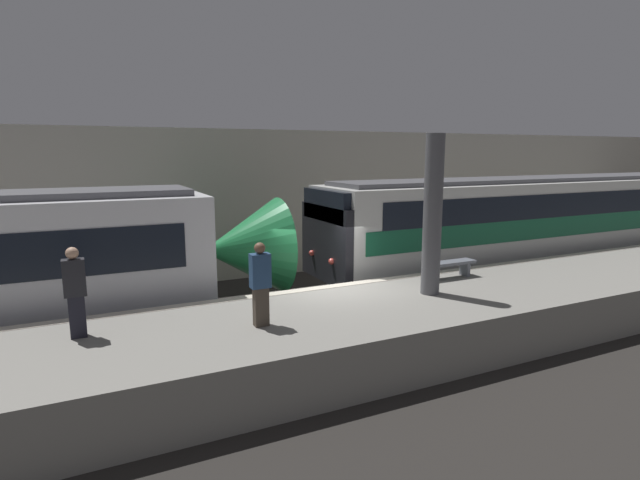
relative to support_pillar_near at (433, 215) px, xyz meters
The scene contains 8 objects.
ground_plane 3.90m from the support_pillar_near, 134.81° to the left, with size 120.00×120.00×0.00m, color #282623.
platform 3.01m from the support_pillar_near, behind, with size 40.00×3.82×1.16m.
station_rear_barrier 7.96m from the support_pillar_near, 102.50° to the left, with size 50.00×0.15×5.30m.
support_pillar_near is the anchor object (origin of this frame).
train_boxy 9.07m from the support_pillar_near, 25.36° to the left, with size 18.34×3.02×3.60m.
person_waiting 4.55m from the support_pillar_near, behind, with size 0.38×0.24×1.66m.
person_walking 7.72m from the support_pillar_near, behind, with size 0.38×0.24×1.69m.
platform_bench 2.35m from the support_pillar_near, 34.19° to the left, with size 1.50×0.40×0.45m.
Camera 1 is at (-5.74, -11.04, 4.51)m, focal length 28.00 mm.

